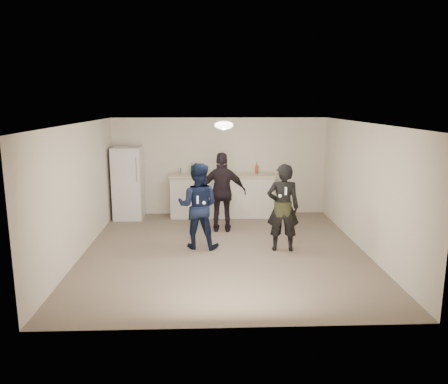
{
  "coord_description": "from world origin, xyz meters",
  "views": [
    {
      "loc": [
        -0.32,
        -8.21,
        2.89
      ],
      "look_at": [
        0.0,
        0.2,
        1.15
      ],
      "focal_mm": 35.0,
      "sensor_mm": 36.0,
      "label": 1
    }
  ],
  "objects_px": {
    "counter": "(222,196)",
    "shaker": "(180,171)",
    "fridge": "(128,183)",
    "woman": "(283,208)",
    "man": "(198,206)",
    "spectator": "(223,192)"
  },
  "relations": [
    {
      "from": "counter",
      "to": "woman",
      "type": "xyz_separation_m",
      "value": [
        1.1,
        -2.65,
        0.34
      ]
    },
    {
      "from": "spectator",
      "to": "shaker",
      "type": "bearing_deg",
      "value": -47.61
    },
    {
      "from": "counter",
      "to": "shaker",
      "type": "distance_m",
      "value": 1.25
    },
    {
      "from": "woman",
      "to": "spectator",
      "type": "relative_size",
      "value": 0.97
    },
    {
      "from": "fridge",
      "to": "shaker",
      "type": "xyz_separation_m",
      "value": [
        1.29,
        0.08,
        0.28
      ]
    },
    {
      "from": "shaker",
      "to": "man",
      "type": "relative_size",
      "value": 0.1
    },
    {
      "from": "shaker",
      "to": "spectator",
      "type": "height_order",
      "value": "spectator"
    },
    {
      "from": "fridge",
      "to": "spectator",
      "type": "height_order",
      "value": "same"
    },
    {
      "from": "counter",
      "to": "fridge",
      "type": "relative_size",
      "value": 1.44
    },
    {
      "from": "counter",
      "to": "woman",
      "type": "bearing_deg",
      "value": -67.51
    },
    {
      "from": "woman",
      "to": "spectator",
      "type": "distance_m",
      "value": 1.76
    },
    {
      "from": "shaker",
      "to": "man",
      "type": "distance_m",
      "value": 2.5
    },
    {
      "from": "counter",
      "to": "shaker",
      "type": "xyz_separation_m",
      "value": [
        -1.07,
        0.01,
        0.65
      ]
    },
    {
      "from": "shaker",
      "to": "spectator",
      "type": "relative_size",
      "value": 0.09
    },
    {
      "from": "man",
      "to": "woman",
      "type": "xyz_separation_m",
      "value": [
        1.66,
        -0.24,
        0.01
      ]
    },
    {
      "from": "shaker",
      "to": "counter",
      "type": "bearing_deg",
      "value": -0.55
    },
    {
      "from": "counter",
      "to": "shaker",
      "type": "bearing_deg",
      "value": 179.45
    },
    {
      "from": "fridge",
      "to": "man",
      "type": "distance_m",
      "value": 2.96
    },
    {
      "from": "spectator",
      "to": "fridge",
      "type": "bearing_deg",
      "value": -23.74
    },
    {
      "from": "man",
      "to": "spectator",
      "type": "relative_size",
      "value": 0.96
    },
    {
      "from": "fridge",
      "to": "woman",
      "type": "height_order",
      "value": "fridge"
    },
    {
      "from": "spectator",
      "to": "man",
      "type": "bearing_deg",
      "value": 68.77
    }
  ]
}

